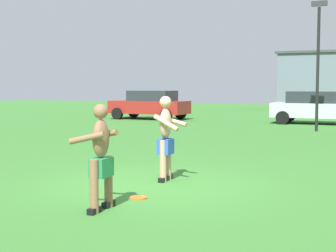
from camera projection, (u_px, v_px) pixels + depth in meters
name	position (u px, v px, depth m)	size (l,w,h in m)	color
ground_plane	(152.00, 184.00, 9.56)	(80.00, 80.00, 0.00)	#38752D
player_near	(101.00, 155.00, 7.53)	(0.60, 0.70, 1.61)	black
player_in_blue	(166.00, 137.00, 9.86)	(0.61, 0.61, 1.67)	black
frisbee	(138.00, 198.00, 8.38)	(0.29, 0.29, 0.03)	orange
car_silver_near_post	(316.00, 107.00, 24.35)	(4.40, 2.24, 1.58)	silver
car_red_far_end	(150.00, 104.00, 27.71)	(4.31, 2.04, 1.58)	maroon
lamp_post	(318.00, 51.00, 20.29)	(0.60, 0.24, 5.25)	black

